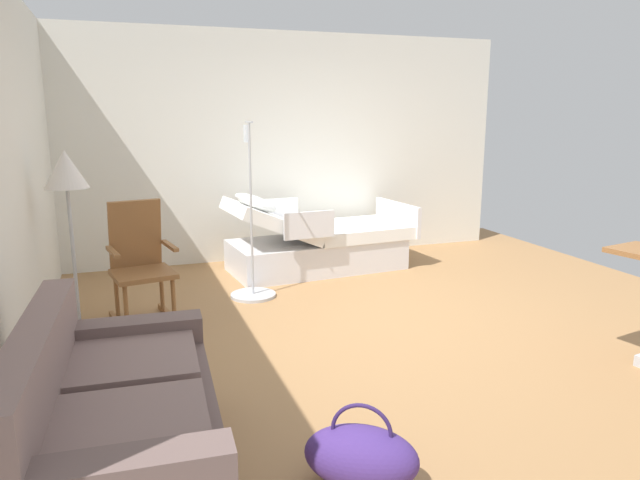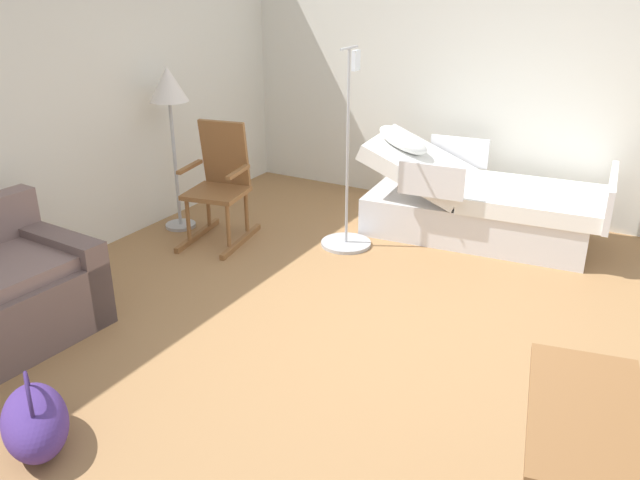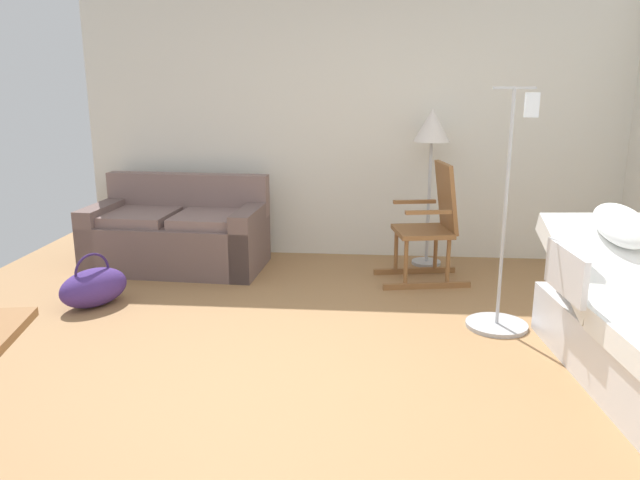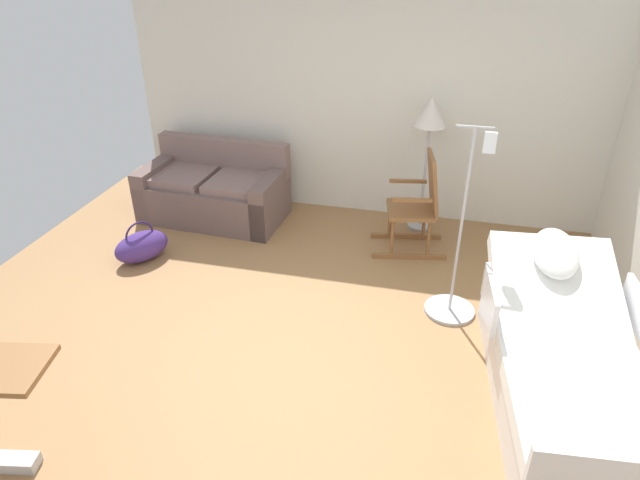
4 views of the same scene
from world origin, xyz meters
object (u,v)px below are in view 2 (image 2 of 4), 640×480
floor_lamp (169,96)px  iv_pole (347,218)px  rocking_chair (220,185)px  duffel_bag (35,421)px  hospital_bed (477,205)px

floor_lamp → iv_pole: bearing=-75.9°
rocking_chair → duffel_bag: bearing=-161.8°
hospital_bed → duffel_bag: 4.00m
rocking_chair → floor_lamp: floor_lamp is taller
rocking_chair → iv_pole: iv_pole is taller
hospital_bed → duffel_bag: (-3.85, 1.09, -0.14)m
rocking_chair → hospital_bed: bearing=-59.2°
hospital_bed → duffel_bag: hospital_bed is taller
floor_lamp → iv_pole: iv_pole is taller
floor_lamp → duffel_bag: bearing=-152.7°
hospital_bed → duffel_bag: size_ratio=3.38×
hospital_bed → floor_lamp: floor_lamp is taller
floor_lamp → iv_pole: size_ratio=0.88×
rocking_chair → duffel_bag: size_ratio=1.63×
hospital_bed → rocking_chair: bearing=120.8°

